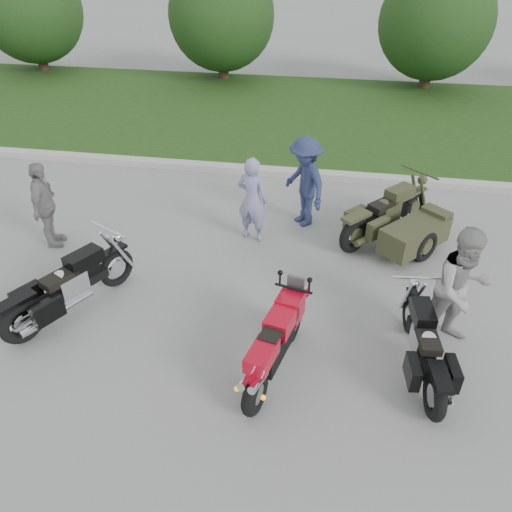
% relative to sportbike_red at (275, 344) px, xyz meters
% --- Properties ---
extents(ground, '(80.00, 80.00, 0.00)m').
position_rel_sportbike_red_xyz_m(ground, '(-0.73, 0.05, -0.53)').
color(ground, gray).
rests_on(ground, ground).
extents(curb, '(60.00, 0.30, 0.15)m').
position_rel_sportbike_red_xyz_m(curb, '(-0.73, 6.05, -0.45)').
color(curb, '#B2AFA8').
rests_on(curb, ground).
extents(grass_strip, '(60.00, 8.00, 0.14)m').
position_rel_sportbike_red_xyz_m(grass_strip, '(-0.73, 10.20, -0.46)').
color(grass_strip, '#31551D').
rests_on(grass_strip, ground).
extents(tree_far_left, '(3.60, 3.60, 4.00)m').
position_rel_sportbike_red_xyz_m(tree_far_left, '(-10.73, 13.55, 1.67)').
color(tree_far_left, '#3F2B1C').
rests_on(tree_far_left, ground).
extents(tree_mid_left, '(3.60, 3.60, 4.00)m').
position_rel_sportbike_red_xyz_m(tree_mid_left, '(-3.73, 13.55, 1.67)').
color(tree_mid_left, '#3F2B1C').
rests_on(tree_mid_left, ground).
extents(tree_mid_right, '(3.60, 3.60, 4.00)m').
position_rel_sportbike_red_xyz_m(tree_mid_right, '(3.27, 13.55, 1.67)').
color(tree_mid_right, '#3F2B1C').
rests_on(tree_mid_right, ground).
extents(sportbike_red, '(0.64, 1.87, 0.90)m').
position_rel_sportbike_red_xyz_m(sportbike_red, '(0.00, 0.00, 0.00)').
color(sportbike_red, black).
rests_on(sportbike_red, ground).
extents(cruiser_left, '(1.20, 2.09, 0.88)m').
position_rel_sportbike_red_xyz_m(cruiser_left, '(-3.17, 0.68, -0.08)').
color(cruiser_left, black).
rests_on(cruiser_left, ground).
extents(cruiser_right, '(0.47, 2.07, 0.80)m').
position_rel_sportbike_red_xyz_m(cruiser_right, '(1.88, 0.35, -0.12)').
color(cruiser_right, black).
rests_on(cruiser_right, ground).
extents(cruiser_sidecar, '(1.96, 2.13, 0.90)m').
position_rel_sportbike_red_xyz_m(cruiser_sidecar, '(1.79, 3.37, -0.10)').
color(cruiser_sidecar, black).
rests_on(cruiser_sidecar, ground).
extents(person_stripe, '(0.66, 0.53, 1.59)m').
position_rel_sportbike_red_xyz_m(person_stripe, '(-0.85, 3.25, 0.27)').
color(person_stripe, '#8A86B6').
rests_on(person_stripe, ground).
extents(person_grey, '(1.07, 0.97, 1.80)m').
position_rel_sportbike_red_xyz_m(person_grey, '(2.32, 1.04, 0.37)').
color(person_grey, '#969690').
rests_on(person_grey, ground).
extents(person_denim, '(1.19, 1.28, 1.74)m').
position_rel_sportbike_red_xyz_m(person_denim, '(0.01, 3.96, 0.34)').
color(person_denim, navy).
rests_on(person_denim, ground).
extents(person_back, '(0.59, 0.99, 1.58)m').
position_rel_sportbike_red_xyz_m(person_back, '(-4.38, 2.43, 0.26)').
color(person_back, gray).
rests_on(person_back, ground).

